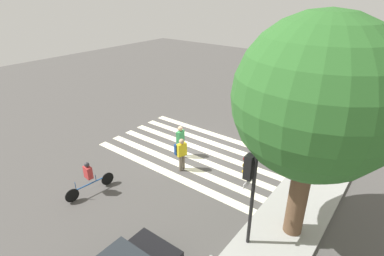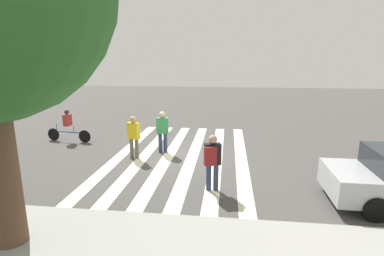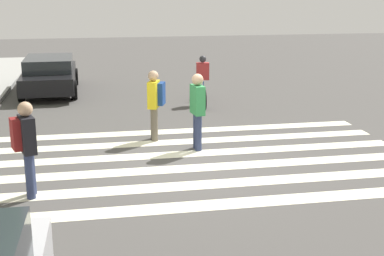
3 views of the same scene
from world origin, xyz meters
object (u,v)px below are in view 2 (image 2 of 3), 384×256
pedestrian_adult_yellow_jacket (163,130)px  pedestrian_adult_blue_shirt (134,134)px  pedestrian_adult_tall_backpack (212,159)px  cyclist_far_lane (68,124)px

pedestrian_adult_yellow_jacket → pedestrian_adult_blue_shirt: bearing=-146.3°
pedestrian_adult_tall_backpack → cyclist_far_lane: bearing=129.3°
pedestrian_adult_blue_shirt → pedestrian_adult_yellow_jacket: size_ratio=0.97×
pedestrian_adult_blue_shirt → pedestrian_adult_yellow_jacket: pedestrian_adult_yellow_jacket is taller
pedestrian_adult_blue_shirt → pedestrian_adult_tall_backpack: size_ratio=0.99×
pedestrian_adult_yellow_jacket → cyclist_far_lane: bearing=159.8°
pedestrian_adult_tall_backpack → pedestrian_adult_blue_shirt: bearing=123.0°
pedestrian_adult_blue_shirt → cyclist_far_lane: pedestrian_adult_blue_shirt is taller
pedestrian_adult_blue_shirt → pedestrian_adult_tall_backpack: pedestrian_adult_tall_backpack is taller
pedestrian_adult_blue_shirt → cyclist_far_lane: size_ratio=0.75×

